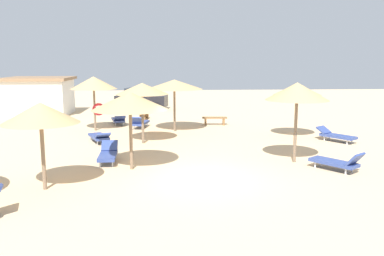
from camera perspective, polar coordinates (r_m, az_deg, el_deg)
The scene contains 18 objects.
ground_plane at distance 13.57m, azimuth 0.85°, elevation -7.12°, with size 80.00×80.00×0.00m, color #DBBA8C.
parasol_0 at distance 15.72m, azimuth 14.66°, elevation 5.00°, with size 2.38×2.38×3.08m.
parasol_1 at distance 20.97m, azimuth 14.69°, elevation 5.29°, with size 2.40×2.40×2.74m.
parasol_3 at distance 22.12m, azimuth -2.51°, elevation 6.17°, with size 3.11×3.11×2.85m.
parasol_4 at distance 14.38m, azimuth -8.78°, elevation 3.78°, with size 2.72×2.72×2.80m.
parasol_5 at distance 22.95m, azimuth -13.75°, elevation 6.17°, with size 2.56×2.56×3.02m.
parasol_6 at distance 18.94m, azimuth -7.08°, elevation 5.51°, with size 2.46×2.46×2.85m.
parasol_7 at distance 12.75m, azimuth -20.67°, elevation 1.98°, with size 2.29×2.29×2.68m.
lounger_0 at distance 15.27m, azimuth 19.86°, elevation -4.55°, with size 1.62×1.88×0.78m.
lounger_1 at distance 20.70m, azimuth 19.65°, elevation -0.96°, with size 1.63×1.92×0.65m.
lounger_3 at distance 23.54m, azimuth -7.36°, elevation 0.77°, with size 1.03×1.96×0.77m.
lounger_4 at distance 15.96m, azimuth -11.79°, elevation -3.60°, with size 0.72×1.92×0.69m.
lounger_5 at distance 24.99m, azimuth -10.38°, elevation 1.18°, with size 1.08×2.00×0.66m.
lounger_6 at distance 19.68m, azimuth -12.99°, elevation -1.18°, with size 1.35×2.01×0.62m.
bench_0 at distance 24.49m, azimuth 3.22°, elevation 1.23°, with size 1.53×0.51×0.49m.
bench_1 at distance 26.84m, azimuth -6.79°, elevation 1.91°, with size 0.62×1.54×0.49m.
parked_car at distance 32.50m, azimuth -7.22°, elevation 4.08°, with size 4.25×2.57×1.72m.
beach_cabana at distance 31.16m, azimuth -20.77°, elevation 4.30°, with size 4.57×4.10×2.69m.
Camera 1 is at (-1.07, -12.95, 3.90)m, focal length 37.67 mm.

